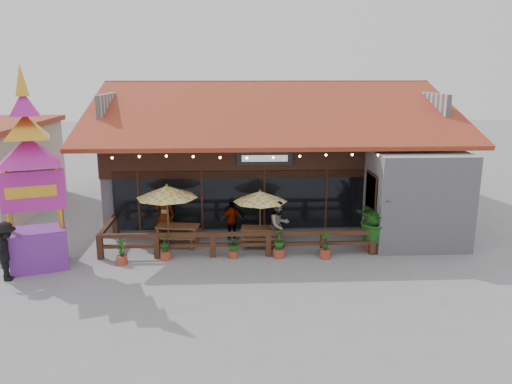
{
  "coord_description": "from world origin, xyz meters",
  "views": [
    {
      "loc": [
        -1.74,
        -17.48,
        6.52
      ],
      "look_at": [
        -0.85,
        1.5,
        1.91
      ],
      "focal_mm": 35.0,
      "sensor_mm": 36.0,
      "label": 1
    }
  ],
  "objects_px": {
    "umbrella_left": "(167,192)",
    "tropical_plant": "(375,221)",
    "picnic_table_left": "(178,232)",
    "thai_sign_tower": "(29,156)",
    "pedestrian": "(7,251)",
    "picnic_table_right": "(261,233)",
    "umbrella_right": "(260,197)"
  },
  "relations": [
    {
      "from": "picnic_table_right",
      "to": "picnic_table_left",
      "type": "bearing_deg",
      "value": 175.47
    },
    {
      "from": "picnic_table_left",
      "to": "thai_sign_tower",
      "type": "bearing_deg",
      "value": -154.88
    },
    {
      "from": "picnic_table_left",
      "to": "picnic_table_right",
      "type": "relative_size",
      "value": 1.11
    },
    {
      "from": "umbrella_right",
      "to": "picnic_table_left",
      "type": "xyz_separation_m",
      "value": [
        -3.15,
        0.18,
        -1.4
      ]
    },
    {
      "from": "thai_sign_tower",
      "to": "pedestrian",
      "type": "distance_m",
      "value": 3.11
    },
    {
      "from": "picnic_table_left",
      "to": "pedestrian",
      "type": "relative_size",
      "value": 0.93
    },
    {
      "from": "tropical_plant",
      "to": "pedestrian",
      "type": "bearing_deg",
      "value": -170.75
    },
    {
      "from": "picnic_table_right",
      "to": "thai_sign_tower",
      "type": "distance_m",
      "value": 8.54
    },
    {
      "from": "picnic_table_left",
      "to": "picnic_table_right",
      "type": "height_order",
      "value": "picnic_table_left"
    },
    {
      "from": "umbrella_left",
      "to": "thai_sign_tower",
      "type": "distance_m",
      "value": 4.83
    },
    {
      "from": "tropical_plant",
      "to": "pedestrian",
      "type": "height_order",
      "value": "tropical_plant"
    },
    {
      "from": "umbrella_right",
      "to": "pedestrian",
      "type": "xyz_separation_m",
      "value": [
        -8.22,
        -2.92,
        -0.96
      ]
    },
    {
      "from": "umbrella_right",
      "to": "picnic_table_left",
      "type": "height_order",
      "value": "umbrella_right"
    },
    {
      "from": "umbrella_right",
      "to": "pedestrian",
      "type": "distance_m",
      "value": 8.78
    },
    {
      "from": "pedestrian",
      "to": "umbrella_left",
      "type": "bearing_deg",
      "value": -65.54
    },
    {
      "from": "picnic_table_left",
      "to": "picnic_table_right",
      "type": "xyz_separation_m",
      "value": [
        3.18,
        -0.25,
        -0.03
      ]
    },
    {
      "from": "picnic_table_left",
      "to": "thai_sign_tower",
      "type": "relative_size",
      "value": 0.24
    },
    {
      "from": "thai_sign_tower",
      "to": "umbrella_left",
      "type": "bearing_deg",
      "value": 24.18
    },
    {
      "from": "umbrella_right",
      "to": "picnic_table_right",
      "type": "relative_size",
      "value": 1.38
    },
    {
      "from": "umbrella_left",
      "to": "picnic_table_right",
      "type": "xyz_separation_m",
      "value": [
        3.51,
        -0.02,
        -1.66
      ]
    },
    {
      "from": "umbrella_right",
      "to": "pedestrian",
      "type": "height_order",
      "value": "umbrella_right"
    },
    {
      "from": "umbrella_right",
      "to": "picnic_table_right",
      "type": "distance_m",
      "value": 1.43
    },
    {
      "from": "picnic_table_right",
      "to": "thai_sign_tower",
      "type": "height_order",
      "value": "thai_sign_tower"
    },
    {
      "from": "umbrella_left",
      "to": "tropical_plant",
      "type": "xyz_separation_m",
      "value": [
        7.65,
        -0.84,
        -0.97
      ]
    },
    {
      "from": "umbrella_right",
      "to": "pedestrian",
      "type": "bearing_deg",
      "value": -160.44
    },
    {
      "from": "pedestrian",
      "to": "picnic_table_right",
      "type": "bearing_deg",
      "value": -77.62
    },
    {
      "from": "pedestrian",
      "to": "umbrella_right",
      "type": "bearing_deg",
      "value": -77.1
    },
    {
      "from": "umbrella_left",
      "to": "picnic_table_left",
      "type": "relative_size",
      "value": 1.39
    },
    {
      "from": "picnic_table_left",
      "to": "picnic_table_right",
      "type": "bearing_deg",
      "value": -4.53
    },
    {
      "from": "thai_sign_tower",
      "to": "tropical_plant",
      "type": "xyz_separation_m",
      "value": [
        11.78,
        1.01,
        -2.66
      ]
    },
    {
      "from": "picnic_table_right",
      "to": "thai_sign_tower",
      "type": "bearing_deg",
      "value": -166.46
    },
    {
      "from": "umbrella_left",
      "to": "tropical_plant",
      "type": "relative_size",
      "value": 1.19
    }
  ]
}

